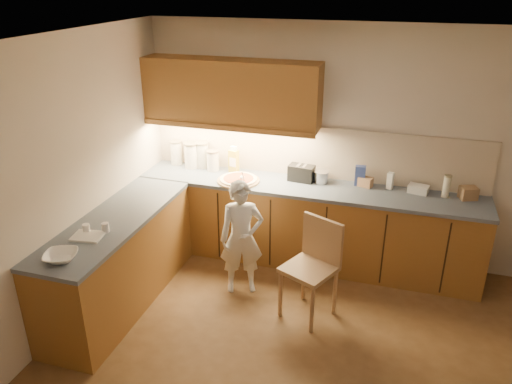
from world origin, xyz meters
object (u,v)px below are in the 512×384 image
wooden_chair (314,261)px  oil_jug (234,160)px  toaster (301,173)px  pizza_on_board (239,180)px  child (242,238)px

wooden_chair → oil_jug: size_ratio=3.09×
wooden_chair → toaster: size_ratio=3.30×
wooden_chair → pizza_on_board: bearing=166.2°
child → wooden_chair: child is taller
child → toaster: 1.06m
pizza_on_board → toaster: pizza_on_board is taller
pizza_on_board → oil_jug: bearing=119.2°
pizza_on_board → wooden_chair: 1.36m
child → oil_jug: oil_jug is taller
pizza_on_board → wooden_chair: (1.02, -0.82, -0.38)m
wooden_chair → toaster: 1.20m
wooden_chair → toaster: (-0.36, 1.05, 0.45)m
oil_jug → toaster: oil_jug is taller
oil_jug → toaster: bearing=-2.0°
pizza_on_board → toaster: (0.66, 0.23, 0.07)m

